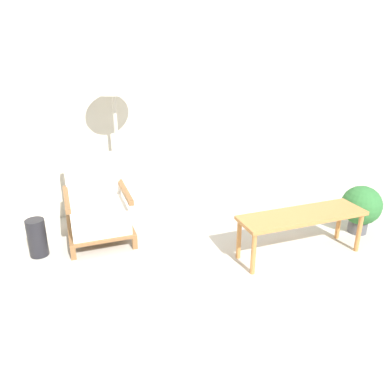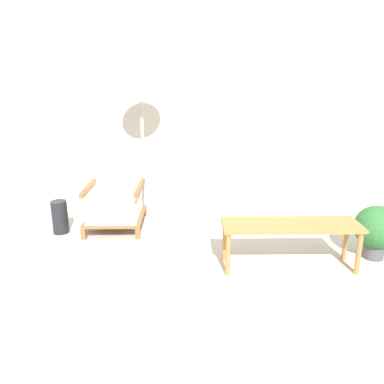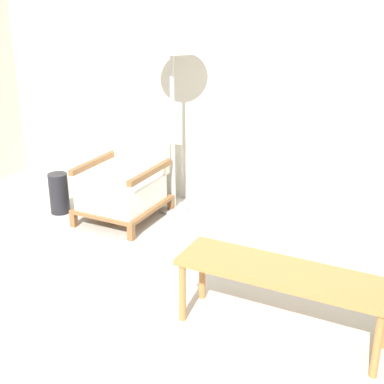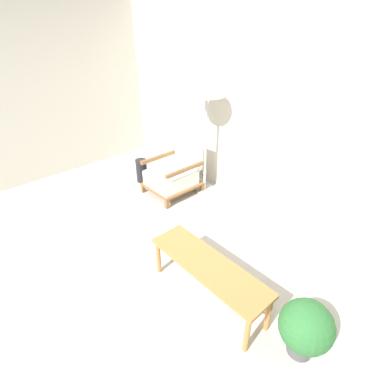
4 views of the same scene
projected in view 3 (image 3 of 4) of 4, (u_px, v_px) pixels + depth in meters
The scene contains 6 objects.
ground_plane at pixel (120, 369), 2.93m from camera, with size 14.00×14.00×0.00m, color #B7B2A8.
wall_back at pixel (275, 63), 4.44m from camera, with size 8.00×0.06×2.70m.
armchair at pixel (125, 184), 4.73m from camera, with size 0.64×0.72×0.83m.
floor_lamp at pixel (172, 47), 4.46m from camera, with size 0.48×0.48×1.68m.
coffee_table at pixel (282, 278), 3.10m from camera, with size 1.24×0.36×0.43m.
vase at pixel (59, 193), 4.87m from camera, with size 0.18×0.18×0.37m, color black.
Camera 3 is at (1.42, -1.94, 1.98)m, focal length 50.00 mm.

